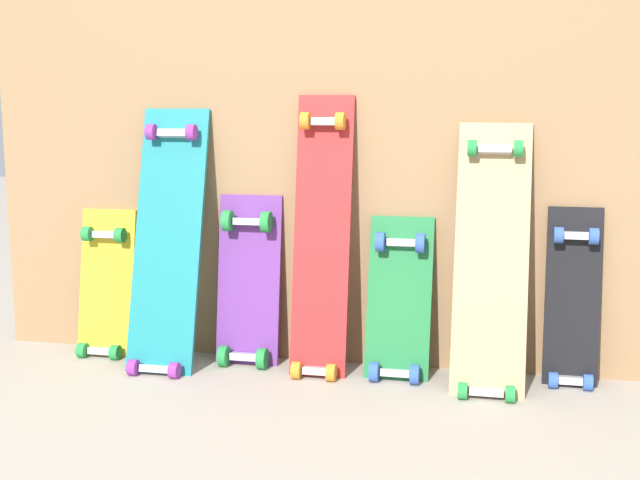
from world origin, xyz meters
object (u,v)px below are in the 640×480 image
(skateboard_red, at_px, (321,246))
(skateboard_green, at_px, (399,308))
(skateboard_purple, at_px, (248,289))
(skateboard_teal, at_px, (167,250))
(skateboard_yellow, at_px, (106,292))
(skateboard_black, at_px, (572,308))
(skateboard_natural, at_px, (491,270))

(skateboard_red, bearing_deg, skateboard_green, 1.22)
(skateboard_purple, bearing_deg, skateboard_teal, -163.37)
(skateboard_yellow, relative_size, skateboard_green, 1.00)
(skateboard_purple, height_order, skateboard_red, skateboard_red)
(skateboard_purple, distance_m, skateboard_black, 1.07)
(skateboard_purple, height_order, skateboard_natural, skateboard_natural)
(skateboard_teal, bearing_deg, skateboard_yellow, 164.71)
(skateboard_black, bearing_deg, skateboard_red, -177.11)
(skateboard_natural, distance_m, skateboard_black, 0.30)
(skateboard_natural, xyz_separation_m, skateboard_black, (0.26, 0.08, -0.13))
(skateboard_yellow, bearing_deg, skateboard_black, 0.40)
(skateboard_purple, height_order, skateboard_black, skateboard_purple)
(skateboard_teal, relative_size, skateboard_natural, 1.04)
(skateboard_red, bearing_deg, skateboard_black, 2.89)
(skateboard_yellow, height_order, skateboard_natural, skateboard_natural)
(skateboard_red, bearing_deg, skateboard_teal, -175.25)
(skateboard_black, bearing_deg, skateboard_purple, -179.63)
(skateboard_red, bearing_deg, skateboard_natural, -4.41)
(skateboard_red, relative_size, skateboard_natural, 1.09)
(skateboard_yellow, bearing_deg, skateboard_teal, -15.29)
(skateboard_teal, xyz_separation_m, skateboard_red, (0.52, 0.04, 0.02))
(skateboard_yellow, bearing_deg, skateboard_natural, -3.09)
(skateboard_natural, bearing_deg, skateboard_purple, 174.64)
(skateboard_green, bearing_deg, skateboard_red, -178.78)
(skateboard_natural, bearing_deg, skateboard_red, 175.59)
(skateboard_natural, bearing_deg, skateboard_teal, -179.96)
(skateboard_teal, distance_m, skateboard_black, 1.34)
(skateboard_teal, distance_m, skateboard_green, 0.80)
(skateboard_red, height_order, skateboard_natural, skateboard_red)
(skateboard_teal, relative_size, skateboard_green, 1.61)
(skateboard_teal, bearing_deg, skateboard_purple, 16.63)
(skateboard_teal, distance_m, skateboard_natural, 1.07)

